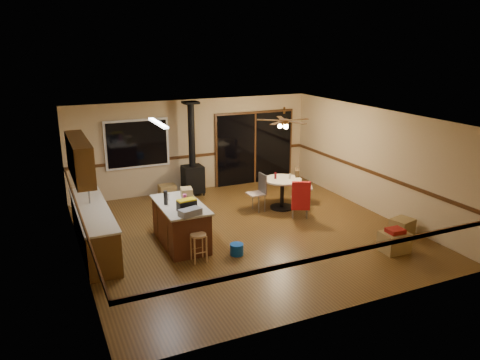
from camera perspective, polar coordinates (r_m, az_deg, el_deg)
floor at (r=10.60m, az=0.67°, el=-6.39°), size 7.00×7.00×0.00m
ceiling at (r=9.88m, az=0.72°, el=7.63°), size 7.00×7.00×0.00m
wall_back at (r=13.32m, az=-5.68°, el=4.21°), size 7.00×0.00×7.00m
wall_front at (r=7.32m, az=12.40°, el=-6.64°), size 7.00×0.00×7.00m
wall_left at (r=9.31m, az=-19.26°, el=-2.13°), size 0.00×7.00×7.00m
wall_right at (r=12.01m, az=16.03°, el=2.27°), size 0.00×7.00×7.00m
chair_rail at (r=10.25m, az=0.69°, el=-1.24°), size 7.00×7.00×0.08m
window at (r=12.82m, az=-12.43°, el=4.33°), size 1.72×0.10×1.32m
sliding_door at (r=14.03m, az=1.80°, el=3.87°), size 2.52×0.10×2.10m
lower_cabinets at (r=10.09m, az=-17.38°, el=-5.76°), size 0.60×3.00×0.86m
countertop at (r=9.94m, az=-17.60°, el=-3.36°), size 0.64×3.04×0.04m
upper_cabinets at (r=9.83m, az=-18.98°, el=2.52°), size 0.35×2.00×0.80m
kitchen_island at (r=9.93m, az=-7.23°, el=-5.33°), size 0.88×1.68×0.90m
wood_stove at (r=12.98m, az=-5.80°, el=1.28°), size 0.55×0.50×2.52m
ceiling_fan at (r=11.57m, az=5.38°, el=6.94°), size 0.24×0.24×0.55m
fluorescent_strip at (r=9.56m, az=-9.95°, el=6.85°), size 0.10×1.20×0.04m
toolbox_grey at (r=9.10m, az=-6.10°, el=-3.91°), size 0.47×0.34×0.13m
toolbox_black at (r=9.35m, az=-6.51°, el=-3.11°), size 0.39×0.24×0.20m
toolbox_yellow_lid at (r=9.32m, az=-6.54°, el=-2.44°), size 0.39×0.24×0.03m
box_on_island at (r=10.11m, az=-6.52°, el=-1.57°), size 0.28×0.35×0.21m
bottle_dark at (r=9.74m, az=-9.05°, el=-2.14°), size 0.11×0.11×0.29m
bottle_pink at (r=9.64m, az=-6.73°, el=-2.41°), size 0.09×0.09×0.24m
bottle_white at (r=9.98m, az=-8.77°, el=-2.05°), size 0.07×0.07×0.16m
bar_stool at (r=9.22m, az=-5.07°, el=-8.19°), size 0.35×0.35×0.56m
blue_bucket at (r=9.51m, az=-0.40°, el=-8.45°), size 0.32×0.32×0.23m
dining_table at (r=11.97m, az=5.17°, el=-1.00°), size 0.97×0.97×0.78m
glass_red at (r=11.88m, az=4.34°, el=0.53°), size 0.08×0.08×0.16m
glass_cream at (r=11.92m, az=6.08°, el=0.45°), size 0.05×0.05×0.12m
chair_left at (r=11.77m, az=2.40°, el=-0.98°), size 0.41×0.41×0.51m
chair_near at (r=11.25m, az=7.43°, el=-1.90°), size 0.58×0.60×0.70m
chair_right at (r=12.32m, az=7.05°, el=-0.23°), size 0.61×0.59×0.70m
box_under_window at (r=12.98m, az=-8.83°, el=-1.36°), size 0.46×0.37×0.36m
box_corner_a at (r=10.12m, az=18.29°, el=-7.19°), size 0.55×0.47×0.41m
box_corner_b at (r=10.99m, az=19.15°, el=-5.44°), size 0.55×0.50×0.38m
box_small_red at (r=10.02m, az=18.41°, el=-5.89°), size 0.34×0.29×0.09m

